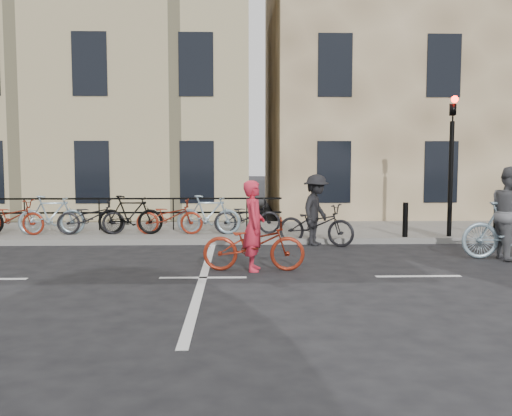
{
  "coord_description": "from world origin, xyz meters",
  "views": [
    {
      "loc": [
        0.65,
        -10.35,
        2.2
      ],
      "look_at": [
        1.05,
        2.16,
        1.1
      ],
      "focal_mm": 40.0,
      "sensor_mm": 36.0,
      "label": 1
    }
  ],
  "objects_px": {
    "traffic_light": "(452,148)",
    "cyclist_pink": "(254,240)",
    "cyclist_grey": "(510,222)",
    "cyclist_dark": "(316,217)"
  },
  "relations": [
    {
      "from": "traffic_light",
      "to": "cyclist_pink",
      "type": "height_order",
      "value": "traffic_light"
    },
    {
      "from": "cyclist_grey",
      "to": "cyclist_dark",
      "type": "relative_size",
      "value": 1.0
    },
    {
      "from": "traffic_light",
      "to": "cyclist_pink",
      "type": "xyz_separation_m",
      "value": [
        -5.25,
        -3.68,
        -1.84
      ]
    },
    {
      "from": "traffic_light",
      "to": "cyclist_grey",
      "type": "distance_m",
      "value": 3.06
    },
    {
      "from": "traffic_light",
      "to": "cyclist_pink",
      "type": "relative_size",
      "value": 1.93
    },
    {
      "from": "cyclist_grey",
      "to": "cyclist_dark",
      "type": "bearing_deg",
      "value": 63.7
    },
    {
      "from": "cyclist_dark",
      "to": "traffic_light",
      "type": "bearing_deg",
      "value": -54.47
    },
    {
      "from": "cyclist_pink",
      "to": "traffic_light",
      "type": "bearing_deg",
      "value": -52.13
    },
    {
      "from": "traffic_light",
      "to": "cyclist_dark",
      "type": "distance_m",
      "value": 4.01
    },
    {
      "from": "traffic_light",
      "to": "cyclist_dark",
      "type": "xyz_separation_m",
      "value": [
        -3.58,
        -0.44,
        -1.75
      ]
    }
  ]
}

